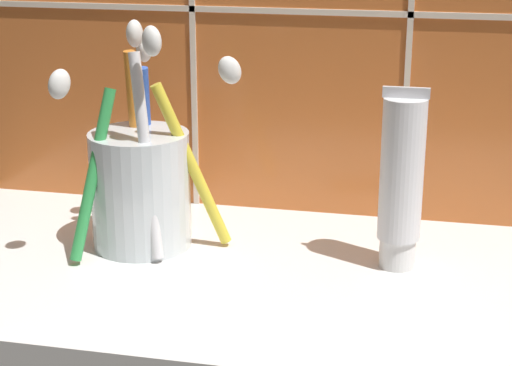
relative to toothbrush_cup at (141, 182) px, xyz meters
The scene contains 3 objects.
sink_counter 19.48cm from the toothbrush_cup, ahead, with size 74.00×28.07×2.00cm, color white.
toothbrush_cup is the anchor object (origin of this frame).
toothpaste_tube 20.43cm from the toothbrush_cup, ahead, with size 3.39×3.23×13.93cm.
Camera 1 is at (4.42, -57.86, 28.75)cm, focal length 60.00 mm.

